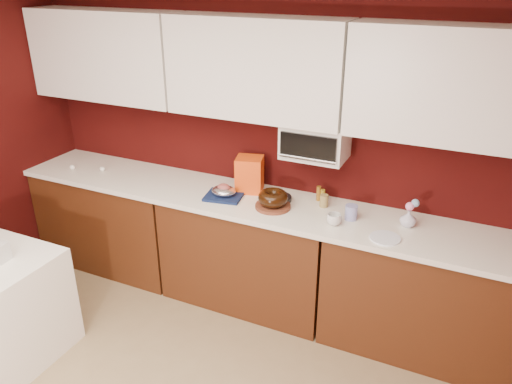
{
  "coord_description": "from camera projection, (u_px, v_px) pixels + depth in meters",
  "views": [
    {
      "loc": [
        1.49,
        -1.12,
        2.5
      ],
      "look_at": [
        0.11,
        1.84,
        1.02
      ],
      "focal_mm": 35.0,
      "sensor_mm": 36.0,
      "label": 1
    }
  ],
  "objects": [
    {
      "name": "bundt_cake",
      "position": [
        273.0,
        198.0,
        3.59
      ],
      "size": [
        0.25,
        0.25,
        0.09
      ],
      "primitive_type": "torus",
      "rotation": [
        0.0,
        0.0,
        -0.13
      ],
      "color": "black",
      "rests_on": "cake_base"
    },
    {
      "name": "base_cabinet_left",
      "position": [
        115.0,
        220.0,
        4.47
      ],
      "size": [
        1.31,
        0.58,
        0.86
      ],
      "primitive_type": "cube",
      "color": "#48220E",
      "rests_on": "floor"
    },
    {
      "name": "base_cabinet_center",
      "position": [
        249.0,
        252.0,
        3.96
      ],
      "size": [
        1.31,
        0.58,
        0.86
      ],
      "primitive_type": "cube",
      "color": "#48220E",
      "rests_on": "floor"
    },
    {
      "name": "blue_jar",
      "position": [
        351.0,
        212.0,
        3.44
      ],
      "size": [
        0.1,
        0.1,
        0.1
      ],
      "primitive_type": "cylinder",
      "rotation": [
        0.0,
        0.0,
        -0.21
      ],
      "color": "#1C289B",
      "rests_on": "countertop"
    },
    {
      "name": "toaster_oven_handle",
      "position": [
        307.0,
        159.0,
        3.42
      ],
      "size": [
        0.42,
        0.02,
        0.02
      ],
      "primitive_type": "cylinder",
      "rotation": [
        0.0,
        1.57,
        0.0
      ],
      "color": "silver",
      "rests_on": "toaster_oven"
    },
    {
      "name": "countertop",
      "position": [
        249.0,
        201.0,
        3.77
      ],
      "size": [
        4.0,
        0.62,
        0.04
      ],
      "primitive_type": "cube",
      "color": "white",
      "rests_on": "base_cabinet_center"
    },
    {
      "name": "china_plate",
      "position": [
        385.0,
        238.0,
        3.21
      ],
      "size": [
        0.26,
        0.26,
        0.01
      ],
      "primitive_type": "cylinder",
      "rotation": [
        0.0,
        0.0,
        -0.43
      ],
      "color": "white",
      "rests_on": "countertop"
    },
    {
      "name": "flower_blue",
      "position": [
        415.0,
        203.0,
        3.31
      ],
      "size": [
        0.05,
        0.05,
        0.05
      ],
      "primitive_type": "sphere",
      "color": "#7FA8CC",
      "rests_on": "flower_vase"
    },
    {
      "name": "amber_bottle",
      "position": [
        323.0,
        196.0,
        3.7
      ],
      "size": [
        0.04,
        0.04,
        0.1
      ],
      "primitive_type": "cylinder",
      "rotation": [
        0.0,
        0.0,
        -0.41
      ],
      "color": "olive",
      "rests_on": "countertop"
    },
    {
      "name": "flower_pink",
      "position": [
        410.0,
        206.0,
        3.31
      ],
      "size": [
        0.06,
        0.06,
        0.06
      ],
      "primitive_type": "sphere",
      "color": "pink",
      "rests_on": "flower_vase"
    },
    {
      "name": "flower_vase",
      "position": [
        408.0,
        218.0,
        3.34
      ],
      "size": [
        0.09,
        0.09,
        0.13
      ],
      "primitive_type": "imported",
      "rotation": [
        0.0,
        0.0,
        0.03
      ],
      "color": "silver",
      "rests_on": "countertop"
    },
    {
      "name": "roasted_ham",
      "position": [
        224.0,
        188.0,
        3.76
      ],
      "size": [
        0.12,
        0.11,
        0.06
      ],
      "primitive_type": "ellipsoid",
      "rotation": [
        0.0,
        0.0,
        0.29
      ],
      "color": "#A14F49",
      "rests_on": "foil_ham_nest"
    },
    {
      "name": "upper_cabinet_right",
      "position": [
        459.0,
        86.0,
        2.98
      ],
      "size": [
        1.31,
        0.33,
        0.7
      ],
      "primitive_type": "cube",
      "color": "white",
      "rests_on": "wall_back"
    },
    {
      "name": "base_cabinet_right",
      "position": [
        423.0,
        295.0,
        3.44
      ],
      "size": [
        1.31,
        0.58,
        0.86
      ],
      "primitive_type": "cube",
      "color": "#48220E",
      "rests_on": "floor"
    },
    {
      "name": "egg_left",
      "position": [
        72.0,
        167.0,
        4.3
      ],
      "size": [
        0.05,
        0.04,
        0.04
      ],
      "primitive_type": "ellipsoid",
      "rotation": [
        0.0,
        0.0,
        -0.01
      ],
      "color": "white",
      "rests_on": "countertop"
    },
    {
      "name": "dark_pan",
      "position": [
        279.0,
        198.0,
        3.73
      ],
      "size": [
        0.22,
        0.22,
        0.03
      ],
      "primitive_type": "cylinder",
      "rotation": [
        0.0,
        0.0,
        0.15
      ],
      "color": "black",
      "rests_on": "countertop"
    },
    {
      "name": "pandoro_box",
      "position": [
        250.0,
        174.0,
        3.85
      ],
      "size": [
        0.24,
        0.23,
        0.27
      ],
      "primitive_type": "cube",
      "rotation": [
        0.0,
        0.0,
        0.27
      ],
      "color": "red",
      "rests_on": "countertop"
    },
    {
      "name": "navy_towel",
      "position": [
        224.0,
        196.0,
        3.78
      ],
      "size": [
        0.31,
        0.28,
        0.02
      ],
      "primitive_type": "cube",
      "rotation": [
        0.0,
        0.0,
        0.18
      ],
      "color": "#121F46",
      "rests_on": "countertop"
    },
    {
      "name": "paper_cup",
      "position": [
        324.0,
        201.0,
        3.63
      ],
      "size": [
        0.08,
        0.08,
        0.09
      ],
      "primitive_type": "cylinder",
      "rotation": [
        0.0,
        0.0,
        0.28
      ],
      "color": "olive",
      "rests_on": "countertop"
    },
    {
      "name": "cake_base",
      "position": [
        273.0,
        206.0,
        3.62
      ],
      "size": [
        0.33,
        0.33,
        0.02
      ],
      "primitive_type": "cylinder",
      "rotation": [
        0.0,
        0.0,
        -0.33
      ],
      "color": "brown",
      "rests_on": "countertop"
    },
    {
      "name": "wall_back",
      "position": [
        266.0,
        143.0,
        3.87
      ],
      "size": [
        4.0,
        0.02,
        2.5
      ],
      "primitive_type": "cube",
      "color": "#360907",
      "rests_on": "floor"
    },
    {
      "name": "upper_cabinet_center",
      "position": [
        257.0,
        68.0,
        3.49
      ],
      "size": [
        1.31,
        0.33,
        0.7
      ],
      "primitive_type": "cube",
      "color": "white",
      "rests_on": "wall_back"
    },
    {
      "name": "egg_right",
      "position": [
        102.0,
        169.0,
        4.27
      ],
      "size": [
        0.06,
        0.05,
        0.04
      ],
      "primitive_type": "ellipsoid",
      "rotation": [
        0.0,
        0.0,
        -0.19
      ],
      "color": "white",
      "rests_on": "countertop"
    },
    {
      "name": "coffee_mug",
      "position": [
        334.0,
        218.0,
        3.37
      ],
      "size": [
        0.1,
        0.1,
        0.1
      ],
      "primitive_type": "imported",
      "rotation": [
        0.0,
        0.0,
        0.22
      ],
      "color": "silver",
      "rests_on": "countertop"
    },
    {
      "name": "foil_ham_nest",
      "position": [
        224.0,
        191.0,
        3.77
      ],
      "size": [
        0.23,
        0.21,
        0.07
      ],
      "primitive_type": "ellipsoid",
      "rotation": [
        0.0,
        0.0,
        -0.3
      ],
      "color": "white",
      "rests_on": "navy_towel"
    },
    {
      "name": "toaster_oven",
      "position": [
        315.0,
        141.0,
        3.53
      ],
      "size": [
        0.45,
        0.3,
        0.25
      ],
      "primitive_type": "cube",
      "color": "white",
      "rests_on": "upper_cabinet_center"
    },
    {
      "name": "toaster_oven_door",
      "position": [
        308.0,
        148.0,
        3.4
      ],
      "size": [
        0.4,
        0.02,
        0.18
      ],
      "primitive_type": "cube",
      "color": "black",
      "rests_on": "toaster_oven"
    },
    {
      "name": "upper_cabinet_left",
      "position": [
        106.0,
        55.0,
        4.0
      ],
      "size": [
        1.31,
        0.33,
        0.7
      ],
      "primitive_type": "cube",
      "color": "white",
      "rests_on": "wall_back"
    },
    {
      "name": "amber_bottle_tall",
      "position": [
        319.0,
        193.0,
        3.72
      ],
      "size": [
        0.04,
        0.04,
        0.11
      ],
      "primitive_type": "cylinder",
      "rotation": [
        0.0,
        0.0,
        -0.37
      ],
      "color": "brown",
      "rests_on": "countertop"
    }
  ]
}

